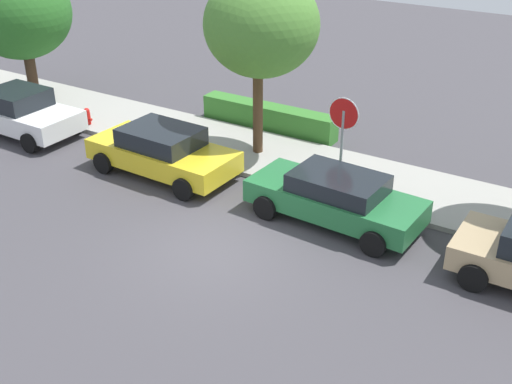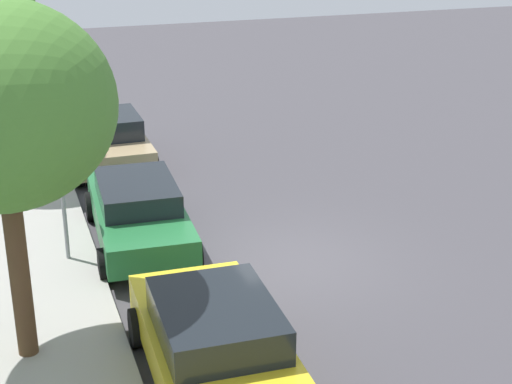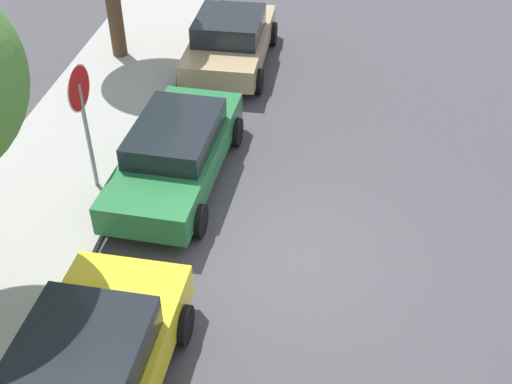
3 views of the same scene
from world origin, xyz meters
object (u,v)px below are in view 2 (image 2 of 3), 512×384
object	(u,v)px
parked_car_green	(138,211)
parked_car_yellow	(216,345)
stop_sign	(60,171)
parked_car_tan	(107,139)

from	to	relation	value
parked_car_green	parked_car_yellow	xyz separation A→B (m)	(-5.48, -0.09, 0.03)
stop_sign	parked_car_tan	distance (m)	6.11
parked_car_green	parked_car_tan	size ratio (longest dim) A/B	1.10
stop_sign	parked_car_yellow	bearing A→B (deg)	-161.78
parked_car_green	parked_car_yellow	size ratio (longest dim) A/B	1.01
stop_sign	parked_car_yellow	xyz separation A→B (m)	(-4.90, -1.61, -1.20)
parked_car_yellow	parked_car_tan	bearing A→B (deg)	-0.37
stop_sign	parked_car_yellow	distance (m)	5.29
stop_sign	parked_car_yellow	world-z (taller)	stop_sign
parked_car_tan	parked_car_yellow	bearing A→B (deg)	179.63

